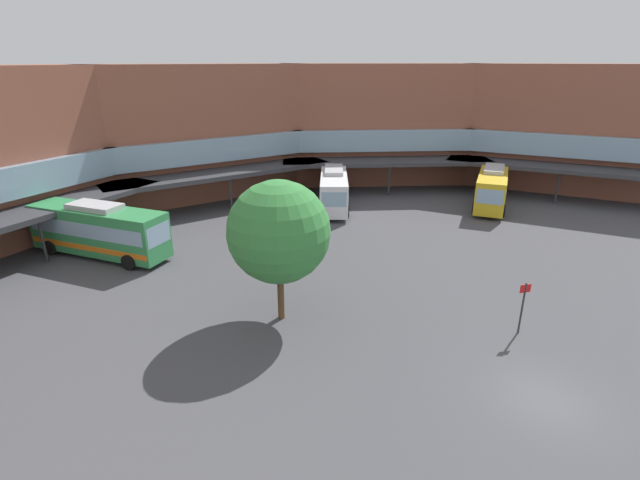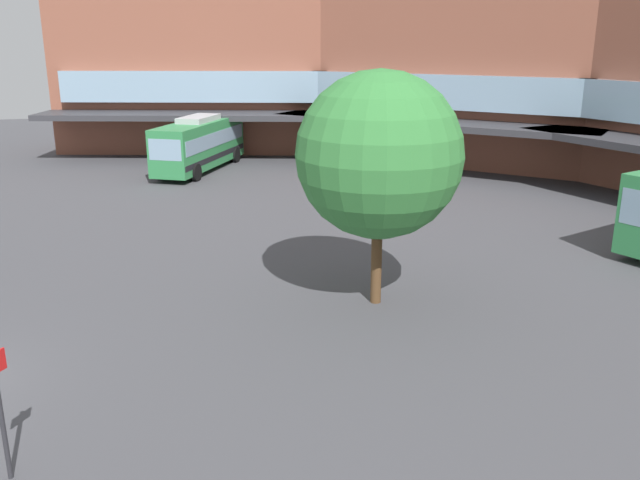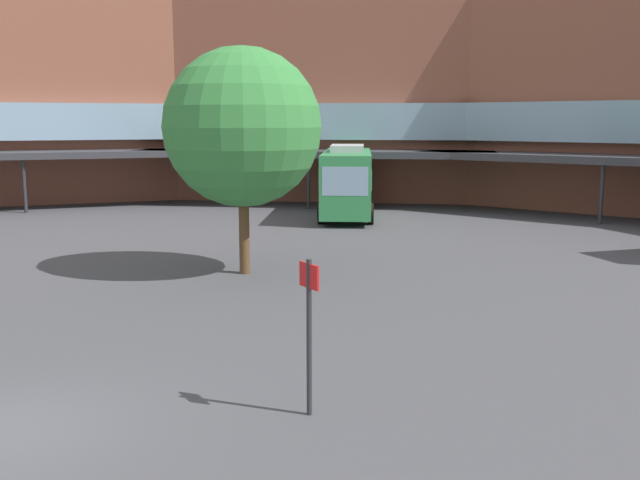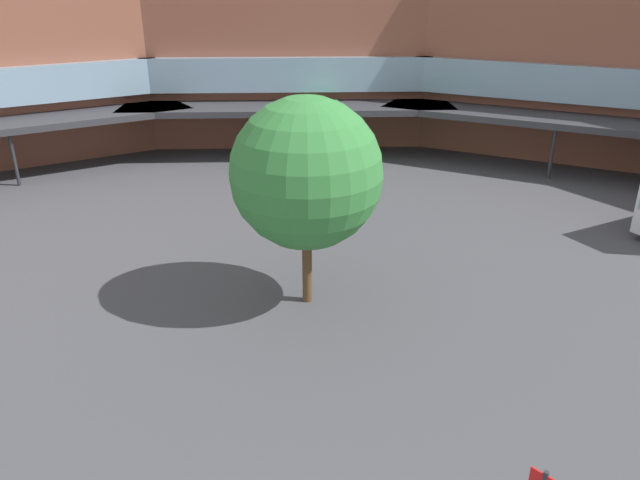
{
  "view_description": "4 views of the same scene",
  "coord_description": "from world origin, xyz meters",
  "views": [
    {
      "loc": [
        -18.33,
        -3.63,
        13.33
      ],
      "look_at": [
        1.87,
        14.26,
        3.02
      ],
      "focal_mm": 26.55,
      "sensor_mm": 36.0,
      "label": 1
    },
    {
      "loc": [
        17.34,
        5.92,
        8.61
      ],
      "look_at": [
        -1.2,
        10.8,
        2.8
      ],
      "focal_mm": 37.44,
      "sensor_mm": 36.0,
      "label": 2
    },
    {
      "loc": [
        9.61,
        -8.65,
        5.28
      ],
      "look_at": [
        1.4,
        10.43,
        1.85
      ],
      "focal_mm": 40.85,
      "sensor_mm": 36.0,
      "label": 3
    },
    {
      "loc": [
        2.21,
        -6.57,
        11.37
      ],
      "look_at": [
        -2.6,
        15.28,
        1.59
      ],
      "focal_mm": 34.07,
      "sensor_mm": 36.0,
      "label": 4
    }
  ],
  "objects": [
    {
      "name": "ground_plane",
      "position": [
        0.0,
        0.0,
        0.0
      ],
      "size": [
        127.31,
        127.31,
        0.0
      ],
      "primitive_type": "plane",
      "color": "#47474C"
    },
    {
      "name": "bus_2",
      "position": [
        -5.03,
        29.21,
        1.98
      ],
      "size": [
        6.03,
        10.84,
        3.92
      ],
      "rotation": [
        0.0,
        0.0,
        5.06
      ],
      "color": "#338C4C",
      "rests_on": "ground"
    },
    {
      "name": "station_building",
      "position": [
        0.0,
        25.09,
        6.24
      ],
      "size": [
        86.15,
        44.95,
        12.96
      ],
      "color": "#93543F",
      "rests_on": "ground"
    },
    {
      "name": "stop_sign_post",
      "position": [
        4.49,
        2.76,
        1.74
      ],
      "size": [
        0.52,
        0.37,
        2.87
      ],
      "color": "#2D2D33",
      "rests_on": "ground"
    },
    {
      "name": "plaza_tree",
      "position": [
        -2.62,
        13.13,
        5.03
      ],
      "size": [
        5.39,
        5.39,
        7.74
      ],
      "color": "brown",
      "rests_on": "ground"
    }
  ]
}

